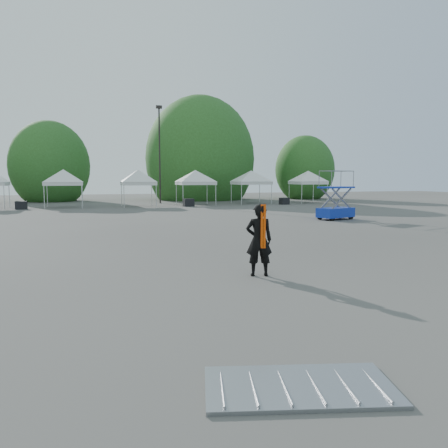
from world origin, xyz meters
name	(u,v)px	position (x,y,z in m)	size (l,w,h in m)	color
ground	(231,262)	(0.00, 0.00, 0.00)	(120.00, 120.00, 0.00)	#474442
light_pole_east	(160,149)	(3.00, 32.00, 5.52)	(0.60, 0.25, 9.80)	black
tree_mid_w	(50,166)	(-8.00, 40.00, 3.93)	(4.16, 4.16, 6.33)	#382314
tree_mid_e	(200,159)	(9.00, 39.00, 4.84)	(5.12, 5.12, 7.79)	#382314
tree_far_e	(305,170)	(22.00, 37.00, 3.63)	(3.84, 3.84, 5.84)	#382314
tent_d	(63,172)	(-6.05, 28.18, 3.06)	(4.53, 4.53, 3.88)	silver
tent_e	(138,173)	(0.33, 27.70, 3.06)	(4.24, 4.24, 3.88)	silver
tent_f	(195,173)	(5.83, 28.38, 3.06)	(4.72, 4.72, 3.88)	silver
tent_g	(251,173)	(11.68, 28.82, 3.06)	(4.74, 4.74, 3.88)	silver
tent_h	(308,173)	(17.88, 28.43, 3.06)	(4.37, 4.37, 3.88)	silver
man	(259,240)	(0.11, -2.00, 0.95)	(0.78, 0.60, 1.90)	black
scissor_lift	(336,195)	(10.57, 11.22, 1.52)	(2.59, 1.85, 3.02)	#0F0CA1
barrier_left	(299,386)	(-1.75, -7.91, 0.04)	(2.51, 1.68, 0.07)	gray
crate_west	(21,205)	(-9.35, 26.77, 0.34)	(0.87, 0.67, 0.67)	black
crate_mid	(189,203)	(4.65, 26.27, 0.35)	(0.91, 0.71, 0.71)	black
crate_east	(284,201)	(14.26, 26.43, 0.33)	(0.84, 0.66, 0.66)	black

